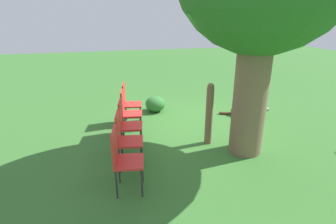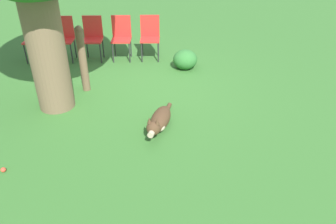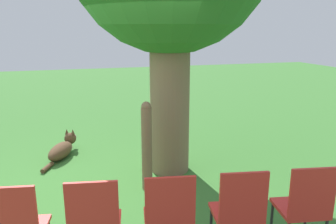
# 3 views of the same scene
# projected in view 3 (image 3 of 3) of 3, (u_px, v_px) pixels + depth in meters

# --- Properties ---
(ground_plane) EXTENTS (30.00, 30.00, 0.00)m
(ground_plane) POSITION_uv_depth(u_px,v_px,m) (94.00, 190.00, 4.63)
(ground_plane) COLOR #38702D
(dog) EXTENTS (1.17, 0.62, 0.40)m
(dog) POSITION_uv_depth(u_px,v_px,m) (63.00, 149.00, 5.81)
(dog) COLOR #513823
(dog) RESTS_ON ground_plane
(fence_post) EXTENTS (0.15, 0.15, 1.27)m
(fence_post) POSITION_uv_depth(u_px,v_px,m) (147.00, 146.00, 4.51)
(fence_post) COLOR brown
(fence_post) RESTS_ON ground_plane
(red_chair_1) EXTENTS (0.49, 0.51, 0.99)m
(red_chair_1) POSITION_uv_depth(u_px,v_px,m) (95.00, 220.00, 2.88)
(red_chair_1) COLOR red
(red_chair_1) RESTS_ON ground_plane
(red_chair_2) EXTENTS (0.49, 0.51, 0.99)m
(red_chair_2) POSITION_uv_depth(u_px,v_px,m) (169.00, 215.00, 2.96)
(red_chair_2) COLOR red
(red_chair_2) RESTS_ON ground_plane
(red_chair_3) EXTENTS (0.49, 0.51, 0.99)m
(red_chair_3) POSITION_uv_depth(u_px,v_px,m) (239.00, 209.00, 3.05)
(red_chair_3) COLOR red
(red_chair_3) RESTS_ON ground_plane
(red_chair_4) EXTENTS (0.49, 0.51, 0.99)m
(red_chair_4) POSITION_uv_depth(u_px,v_px,m) (305.00, 204.00, 3.14)
(red_chair_4) COLOR red
(red_chair_4) RESTS_ON ground_plane
(tennis_ball) EXTENTS (0.07, 0.07, 0.07)m
(tennis_ball) POSITION_uv_depth(u_px,v_px,m) (171.00, 133.00, 7.04)
(tennis_ball) COLOR #E54C33
(tennis_ball) RESTS_ON ground_plane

